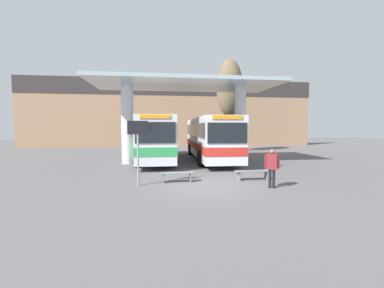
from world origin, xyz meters
name	(u,v)px	position (x,y,z in m)	size (l,w,h in m)	color
ground_plane	(205,186)	(0.00, 0.00, 0.00)	(100.00, 100.00, 0.00)	#565456
townhouse_backdrop	(172,107)	(0.00, 24.28, 5.35)	(40.00, 0.58, 9.18)	#9E7A5B
station_canopy	(185,96)	(0.00, 7.84, 4.91)	(13.41, 6.06, 5.92)	silver
transit_bus_left_bay	(157,137)	(-2.08, 9.31, 1.89)	(2.95, 11.37, 3.38)	silver
transit_bus_center_bay	(209,137)	(2.14, 9.44, 1.87)	(3.10, 12.50, 3.34)	silver
waiting_bench_near_pillar	(177,175)	(-1.19, 0.96, 0.34)	(1.59, 0.44, 0.46)	slate
waiting_bench_mid_platform	(253,173)	(2.59, 0.96, 0.35)	(1.79, 0.44, 0.46)	slate
info_sign_platform	(138,139)	(-2.97, 0.46, 2.07)	(0.90, 0.09, 2.90)	gray
pedestrian_waiting	(272,165)	(2.76, -0.80, 1.02)	(0.58, 0.43, 1.67)	black
poplar_tree_behind_left	(230,89)	(5.56, 15.48, 6.72)	(2.75, 2.75, 9.82)	#473A2B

